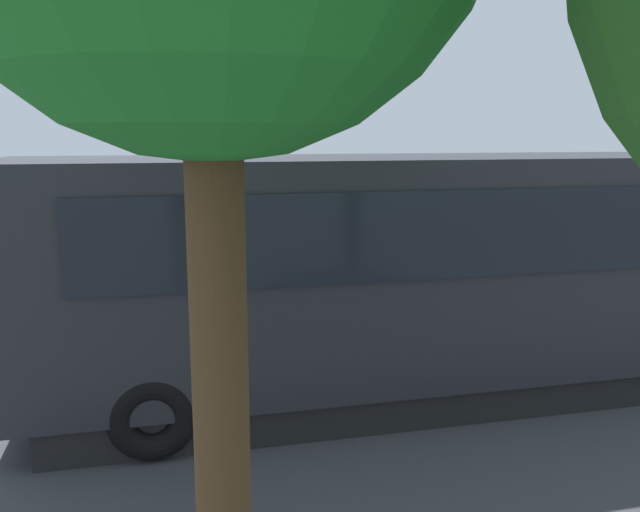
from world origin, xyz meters
TOP-DOWN VIEW (x-y plane):
  - ground_plane at (0.00, 0.00)m, footprint 80.00×80.00m
  - tour_bus at (0.10, 4.60)m, footprint 11.43×2.77m
  - spectator_far_left at (-2.41, 1.61)m, footprint 0.58×0.34m
  - spectator_left at (-1.35, 1.89)m, footprint 0.58×0.37m
  - spectator_centre at (-0.22, 1.62)m, footprint 0.57×0.39m
  - spectator_right at (1.07, 1.59)m, footprint 0.57×0.38m
  - spectator_far_right at (2.13, 1.80)m, footprint 0.58×0.35m
  - parked_motorcycle_silver at (3.47, 2.69)m, footprint 2.04×0.67m
  - stunt_motorcycle at (3.28, -2.04)m, footprint 1.86×1.11m
  - bay_line_a at (-6.75, -1.98)m, footprint 0.29×4.58m
  - bay_line_b at (-3.75, -1.98)m, footprint 0.28×4.24m
  - bay_line_c at (-0.76, -1.98)m, footprint 0.31×4.99m
  - bay_line_d at (2.24, -1.98)m, footprint 0.26×3.97m
  - bay_line_e at (5.23, -1.98)m, footprint 0.26×3.79m

SIDE VIEW (x-z plane):
  - ground_plane at x=0.00m, z-range 0.00..0.00m
  - bay_line_b at x=-3.75m, z-range 0.00..0.01m
  - bay_line_a at x=-6.75m, z-range 0.00..0.01m
  - bay_line_d at x=2.24m, z-range 0.00..0.01m
  - bay_line_e at x=5.23m, z-range 0.00..0.01m
  - bay_line_c at x=-0.76m, z-range 0.00..0.01m
  - parked_motorcycle_silver at x=3.47m, z-range -0.01..0.97m
  - stunt_motorcycle at x=3.28m, z-range 0.00..1.23m
  - spectator_far_left at x=-2.41m, z-range 0.16..1.87m
  - spectator_centre at x=-0.22m, z-range 0.17..1.94m
  - spectator_far_right at x=2.13m, z-range 0.18..1.96m
  - spectator_right at x=1.07m, z-range 0.18..1.98m
  - spectator_left at x=-1.35m, z-range 0.19..2.01m
  - tour_bus at x=0.10m, z-range 0.02..3.27m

